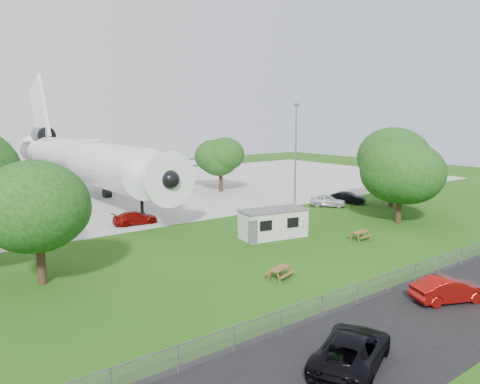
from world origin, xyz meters
TOP-DOWN VIEW (x-y plane):
  - ground at (0.00, 0.00)m, footprint 160.00×160.00m
  - asphalt_strip at (0.00, -13.00)m, footprint 120.00×8.00m
  - concrete_apron at (0.00, 38.00)m, footprint 120.00×46.00m
  - airliner at (-2.00, 35.86)m, footprint 46.36×47.73m
  - site_cabin at (4.56, 5.21)m, footprint 6.95×3.80m
  - picnic_west at (-2.46, -3.35)m, footprint 2.16×1.96m
  - picnic_east at (10.14, -0.24)m, footprint 1.85×1.56m
  - fence at (0.00, -9.50)m, footprint 58.00×0.04m
  - lamp_mast at (8.20, 6.20)m, footprint 0.16×0.16m
  - tree_west_small at (-15.56, 5.45)m, footprint 7.12×7.12m
  - tree_east_front at (18.69, 1.61)m, footprint 8.09×8.09m
  - tree_east_back at (25.76, 7.39)m, footprint 8.61×8.61m
  - tree_far_apron at (16.00, 29.58)m, footprint 6.48×6.48m
  - car_centre_sedan at (2.74, -12.51)m, footprint 4.80×3.27m
  - car_west_estate at (-7.67, -13.68)m, footprint 6.18×4.65m
  - car_ne_hatch at (19.61, 12.10)m, footprint 4.04×4.45m
  - car_ne_sedan at (23.30, 12.02)m, footprint 3.30×4.61m
  - car_apron_van at (-3.21, 17.63)m, footprint 4.71×2.23m

SIDE VIEW (x-z plane):
  - ground at x=0.00m, z-range 0.00..0.00m
  - picnic_west at x=-2.46m, z-range -0.38..0.38m
  - picnic_east at x=10.14m, z-range -0.38..0.38m
  - fence at x=0.00m, z-range -0.65..0.65m
  - asphalt_strip at x=0.00m, z-range 0.00..0.02m
  - concrete_apron at x=0.00m, z-range 0.00..0.03m
  - car_apron_van at x=-3.21m, z-range 0.00..1.33m
  - car_ne_sedan at x=23.30m, z-range 0.00..1.44m
  - car_ne_hatch at x=19.61m, z-range 0.00..1.47m
  - car_centre_sedan at x=2.74m, z-range 0.00..1.50m
  - car_west_estate at x=-7.67m, z-range 0.00..1.56m
  - site_cabin at x=4.56m, z-range 0.00..2.62m
  - tree_far_apron at x=16.00m, z-range 0.87..9.12m
  - tree_west_small at x=-15.56m, z-range 0.74..9.34m
  - airliner at x=-2.00m, z-range -3.57..14.11m
  - tree_east_back at x=25.76m, z-range 0.56..10.31m
  - tree_east_front at x=18.69m, z-range 0.77..10.41m
  - lamp_mast at x=8.20m, z-range 0.00..12.00m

